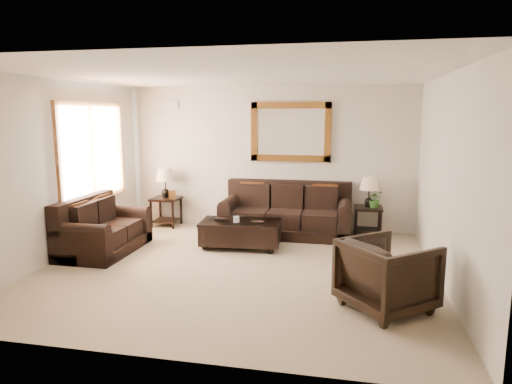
% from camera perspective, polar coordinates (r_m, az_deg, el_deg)
% --- Properties ---
extents(room, '(5.51, 5.01, 2.71)m').
position_cam_1_polar(room, '(6.29, -2.53, 2.14)').
color(room, gray).
rests_on(room, ground).
extents(window, '(0.07, 1.96, 1.66)m').
position_cam_1_polar(window, '(8.16, -19.70, 4.73)').
color(window, white).
rests_on(window, room).
extents(mirror, '(1.50, 0.06, 1.10)m').
position_cam_1_polar(mirror, '(8.59, 4.34, 7.49)').
color(mirror, '#4F270F').
rests_on(mirror, room).
extents(air_vent, '(0.25, 0.02, 0.18)m').
position_cam_1_polar(air_vent, '(9.19, -10.45, 10.62)').
color(air_vent, '#999999').
rests_on(air_vent, room).
extents(sofa, '(2.32, 1.00, 0.95)m').
position_cam_1_polar(sofa, '(8.37, 3.84, -2.98)').
color(sofa, black).
rests_on(sofa, room).
extents(loveseat, '(0.92, 1.56, 0.88)m').
position_cam_1_polar(loveseat, '(7.72, -18.80, -4.73)').
color(loveseat, black).
rests_on(loveseat, room).
extents(end_table_left, '(0.52, 0.52, 1.15)m').
position_cam_1_polar(end_table_left, '(9.07, -11.23, 0.44)').
color(end_table_left, black).
rests_on(end_table_left, room).
extents(end_table_right, '(0.49, 0.49, 1.08)m').
position_cam_1_polar(end_table_right, '(8.40, 13.92, -0.67)').
color(end_table_right, black).
rests_on(end_table_right, room).
extents(coffee_table, '(1.36, 0.80, 0.55)m').
position_cam_1_polar(coffee_table, '(7.54, -1.92, -4.89)').
color(coffee_table, black).
rests_on(coffee_table, room).
extents(armchair, '(1.17, 1.18, 0.89)m').
position_cam_1_polar(armchair, '(5.36, 16.10, -9.54)').
color(armchair, black).
rests_on(armchair, floor).
extents(potted_plant, '(0.32, 0.35, 0.25)m').
position_cam_1_polar(potted_plant, '(8.32, 14.67, -1.11)').
color(potted_plant, '#28531C').
rests_on(potted_plant, end_table_right).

